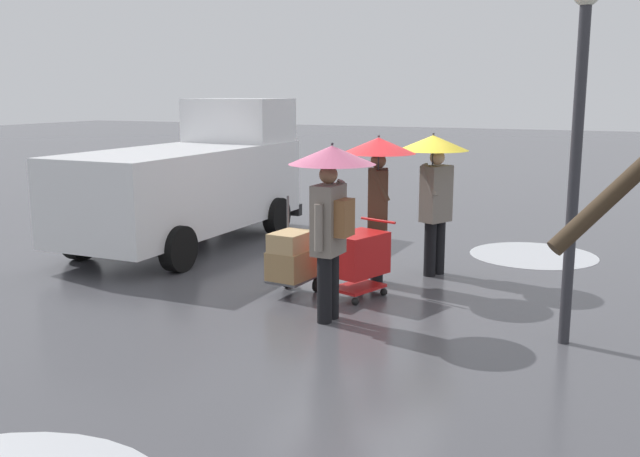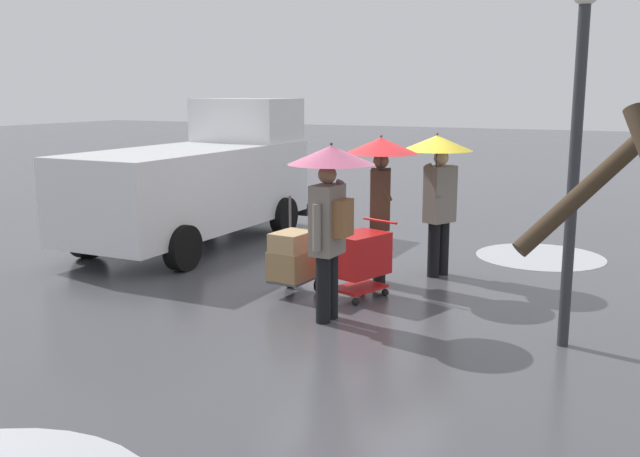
{
  "view_description": "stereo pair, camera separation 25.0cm",
  "coord_description": "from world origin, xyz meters",
  "px_view_note": "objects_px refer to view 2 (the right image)",
  "views": [
    {
      "loc": [
        -3.82,
        9.57,
        2.73
      ],
      "look_at": [
        -0.14,
        1.58,
        1.05
      ],
      "focal_mm": 40.23,
      "sensor_mm": 36.0,
      "label": 1
    },
    {
      "loc": [
        -4.04,
        9.46,
        2.73
      ],
      "look_at": [
        -0.14,
        1.58,
        1.05
      ],
      "focal_mm": 40.23,
      "sensor_mm": 36.0,
      "label": 2
    }
  ],
  "objects_px": {
    "pedestrian_pink_side": "(330,192)",
    "pedestrian_white_side": "(438,171)",
    "pedestrian_black_side": "(381,175)",
    "hand_dolly_boxes": "(293,257)",
    "street_lamp": "(577,127)",
    "cargo_van_parked_right": "(200,179)",
    "shopping_cart_vendor": "(359,257)"
  },
  "relations": [
    {
      "from": "pedestrian_pink_side",
      "to": "pedestrian_white_side",
      "type": "distance_m",
      "value": 2.63
    },
    {
      "from": "pedestrian_pink_side",
      "to": "pedestrian_black_side",
      "type": "xyz_separation_m",
      "value": [
        0.05,
        -1.75,
        0.01
      ]
    },
    {
      "from": "hand_dolly_boxes",
      "to": "street_lamp",
      "type": "distance_m",
      "value": 4.08
    },
    {
      "from": "pedestrian_white_side",
      "to": "cargo_van_parked_right",
      "type": "bearing_deg",
      "value": -5.73
    },
    {
      "from": "pedestrian_white_side",
      "to": "shopping_cart_vendor",
      "type": "bearing_deg",
      "value": 69.85
    },
    {
      "from": "pedestrian_pink_side",
      "to": "hand_dolly_boxes",
      "type": "bearing_deg",
      "value": -39.43
    },
    {
      "from": "street_lamp",
      "to": "pedestrian_black_side",
      "type": "bearing_deg",
      "value": -27.87
    },
    {
      "from": "hand_dolly_boxes",
      "to": "pedestrian_white_side",
      "type": "bearing_deg",
      "value": -128.39
    },
    {
      "from": "street_lamp",
      "to": "hand_dolly_boxes",
      "type": "bearing_deg",
      "value": -7.14
    },
    {
      "from": "shopping_cart_vendor",
      "to": "hand_dolly_boxes",
      "type": "distance_m",
      "value": 0.91
    },
    {
      "from": "cargo_van_parked_right",
      "to": "pedestrian_white_side",
      "type": "distance_m",
      "value": 4.63
    },
    {
      "from": "pedestrian_pink_side",
      "to": "pedestrian_white_side",
      "type": "bearing_deg",
      "value": -101.48
    },
    {
      "from": "cargo_van_parked_right",
      "to": "pedestrian_black_side",
      "type": "height_order",
      "value": "cargo_van_parked_right"
    },
    {
      "from": "pedestrian_pink_side",
      "to": "pedestrian_white_side",
      "type": "height_order",
      "value": "same"
    },
    {
      "from": "hand_dolly_boxes",
      "to": "street_lamp",
      "type": "bearing_deg",
      "value": 172.86
    },
    {
      "from": "shopping_cart_vendor",
      "to": "pedestrian_pink_side",
      "type": "height_order",
      "value": "pedestrian_pink_side"
    },
    {
      "from": "shopping_cart_vendor",
      "to": "cargo_van_parked_right",
      "type": "bearing_deg",
      "value": -26.71
    },
    {
      "from": "pedestrian_black_side",
      "to": "street_lamp",
      "type": "xyz_separation_m",
      "value": [
        -2.74,
        1.45,
        0.79
      ]
    },
    {
      "from": "pedestrian_pink_side",
      "to": "street_lamp",
      "type": "bearing_deg",
      "value": -173.51
    },
    {
      "from": "hand_dolly_boxes",
      "to": "pedestrian_white_side",
      "type": "relative_size",
      "value": 0.61
    },
    {
      "from": "shopping_cart_vendor",
      "to": "pedestrian_black_side",
      "type": "distance_m",
      "value": 1.25
    },
    {
      "from": "pedestrian_pink_side",
      "to": "pedestrian_black_side",
      "type": "bearing_deg",
      "value": -88.31
    },
    {
      "from": "pedestrian_black_side",
      "to": "street_lamp",
      "type": "distance_m",
      "value": 3.19
    },
    {
      "from": "street_lamp",
      "to": "pedestrian_pink_side",
      "type": "bearing_deg",
      "value": 6.49
    },
    {
      "from": "pedestrian_pink_side",
      "to": "street_lamp",
      "type": "xyz_separation_m",
      "value": [
        -2.68,
        -0.31,
        0.8
      ]
    },
    {
      "from": "cargo_van_parked_right",
      "to": "pedestrian_black_side",
      "type": "bearing_deg",
      "value": 162.21
    },
    {
      "from": "hand_dolly_boxes",
      "to": "pedestrian_white_side",
      "type": "xyz_separation_m",
      "value": [
        -1.44,
        -1.82,
        1.06
      ]
    },
    {
      "from": "pedestrian_black_side",
      "to": "street_lamp",
      "type": "height_order",
      "value": "street_lamp"
    },
    {
      "from": "hand_dolly_boxes",
      "to": "shopping_cart_vendor",
      "type": "bearing_deg",
      "value": -163.29
    },
    {
      "from": "shopping_cart_vendor",
      "to": "pedestrian_black_side",
      "type": "height_order",
      "value": "pedestrian_black_side"
    },
    {
      "from": "shopping_cart_vendor",
      "to": "pedestrian_white_side",
      "type": "xyz_separation_m",
      "value": [
        -0.57,
        -1.56,
        1.02
      ]
    },
    {
      "from": "shopping_cart_vendor",
      "to": "pedestrian_white_side",
      "type": "distance_m",
      "value": 1.95
    }
  ]
}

